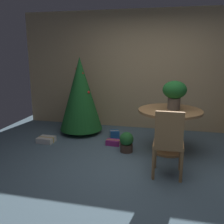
# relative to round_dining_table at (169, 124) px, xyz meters

# --- Properties ---
(ground_plane) EXTENTS (6.60, 6.60, 0.00)m
(ground_plane) POSITION_rel_round_dining_table_xyz_m (-0.41, -0.80, -0.51)
(ground_plane) COLOR slate
(back_wall_panel) EXTENTS (6.00, 0.10, 2.60)m
(back_wall_panel) POSITION_rel_round_dining_table_xyz_m (-0.41, 1.40, 0.79)
(back_wall_panel) COLOR tan
(back_wall_panel) RESTS_ON ground_plane
(round_dining_table) EXTENTS (1.07, 1.07, 0.76)m
(round_dining_table) POSITION_rel_round_dining_table_xyz_m (0.00, 0.00, 0.00)
(round_dining_table) COLOR #B27F4C
(round_dining_table) RESTS_ON ground_plane
(flower_vase) EXTENTS (0.40, 0.40, 0.48)m
(flower_vase) POSITION_rel_round_dining_table_xyz_m (0.06, 0.04, 0.55)
(flower_vase) COLOR #665B51
(flower_vase) RESTS_ON round_dining_table
(wooden_chair_near) EXTENTS (0.41, 0.41, 0.97)m
(wooden_chair_near) POSITION_rel_round_dining_table_xyz_m (0.00, -0.93, 0.03)
(wooden_chair_near) COLOR #B27F4C
(wooden_chair_near) RESTS_ON ground_plane
(holiday_tree) EXTENTS (0.90, 0.90, 1.61)m
(holiday_tree) POSITION_rel_round_dining_table_xyz_m (-1.85, 0.68, 0.34)
(holiday_tree) COLOR brown
(holiday_tree) RESTS_ON ground_plane
(gift_box_blue) EXTENTS (0.22, 0.22, 0.15)m
(gift_box_blue) POSITION_rel_round_dining_table_xyz_m (-1.08, 0.52, -0.43)
(gift_box_blue) COLOR #1E569E
(gift_box_blue) RESTS_ON ground_plane
(gift_box_cream) EXTENTS (0.32, 0.27, 0.10)m
(gift_box_cream) POSITION_rel_round_dining_table_xyz_m (-2.31, -0.04, -0.46)
(gift_box_cream) COLOR silver
(gift_box_cream) RESTS_ON ground_plane
(gift_box_purple) EXTENTS (0.26, 0.17, 0.10)m
(gift_box_purple) POSITION_rel_round_dining_table_xyz_m (-1.01, 0.11, -0.46)
(gift_box_purple) COLOR #9E287A
(gift_box_purple) RESTS_ON ground_plane
(potted_plant) EXTENTS (0.24, 0.24, 0.36)m
(potted_plant) POSITION_rel_round_dining_table_xyz_m (-0.71, -0.15, -0.33)
(potted_plant) COLOR #4C382D
(potted_plant) RESTS_ON ground_plane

